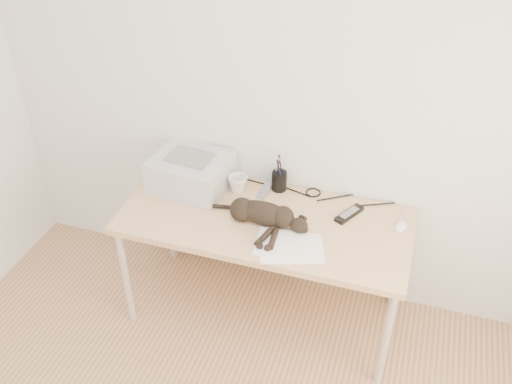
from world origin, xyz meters
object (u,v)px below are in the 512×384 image
(mug, at_px, (238,184))
(desk, at_px, (269,228))
(pen_cup, at_px, (279,180))
(mouse, at_px, (401,225))
(cat, at_px, (260,214))
(printer, at_px, (191,172))

(mug, bearing_deg, desk, -25.80)
(pen_cup, distance_m, mouse, 0.74)
(desk, relative_size, cat, 2.69)
(cat, height_order, mouse, cat)
(printer, xyz_separation_m, mug, (0.28, 0.03, -0.05))
(cat, xyz_separation_m, pen_cup, (0.01, 0.33, 0.00))
(printer, distance_m, mug, 0.28)
(desk, distance_m, cat, 0.23)
(mug, bearing_deg, pen_cup, 22.85)
(printer, height_order, mug, printer)
(printer, relative_size, mug, 4.15)
(cat, relative_size, mouse, 5.93)
(mug, height_order, pen_cup, pen_cup)
(cat, distance_m, pen_cup, 0.33)
(pen_cup, relative_size, mouse, 2.22)
(printer, xyz_separation_m, cat, (0.49, -0.21, -0.04))
(mouse, bearing_deg, mug, -169.13)
(pen_cup, bearing_deg, printer, -166.59)
(printer, distance_m, mouse, 1.23)
(cat, bearing_deg, pen_cup, 91.59)
(cat, height_order, mug, cat)
(printer, distance_m, cat, 0.54)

